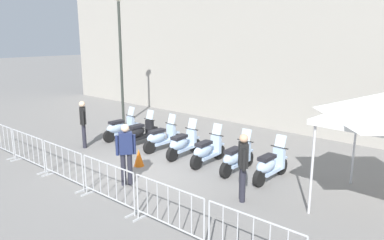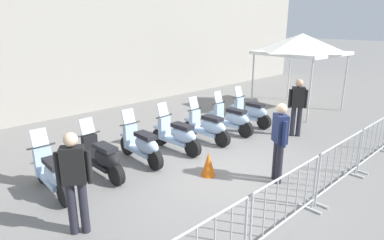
% 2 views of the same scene
% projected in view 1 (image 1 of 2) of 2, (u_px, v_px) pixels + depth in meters
% --- Properties ---
extents(ground_plane, '(120.00, 120.00, 0.00)m').
position_uv_depth(ground_plane, '(144.00, 171.00, 11.28)').
color(ground_plane, slate).
extents(motorcycle_0, '(0.56, 1.72, 1.24)m').
position_uv_depth(motorcycle_0, '(120.00, 128.00, 14.55)').
color(motorcycle_0, black).
rests_on(motorcycle_0, ground).
extents(motorcycle_1, '(0.56, 1.73, 1.24)m').
position_uv_depth(motorcycle_1, '(140.00, 133.00, 13.88)').
color(motorcycle_1, black).
rests_on(motorcycle_1, ground).
extents(motorcycle_2, '(0.56, 1.72, 1.24)m').
position_uv_depth(motorcycle_2, '(161.00, 138.00, 13.21)').
color(motorcycle_2, black).
rests_on(motorcycle_2, ground).
extents(motorcycle_3, '(0.60, 1.72, 1.24)m').
position_uv_depth(motorcycle_3, '(182.00, 144.00, 12.47)').
color(motorcycle_3, black).
rests_on(motorcycle_3, ground).
extents(motorcycle_4, '(0.57, 1.73, 1.24)m').
position_uv_depth(motorcycle_4, '(207.00, 151.00, 11.74)').
color(motorcycle_4, black).
rests_on(motorcycle_4, ground).
extents(motorcycle_5, '(0.57, 1.73, 1.24)m').
position_uv_depth(motorcycle_5, '(236.00, 158.00, 11.07)').
color(motorcycle_5, black).
rests_on(motorcycle_5, ground).
extents(motorcycle_6, '(0.56, 1.72, 1.24)m').
position_uv_depth(motorcycle_6, '(270.00, 166.00, 10.43)').
color(motorcycle_6, black).
rests_on(motorcycle_6, ground).
extents(barrier_segment_0, '(1.95, 0.55, 1.07)m').
position_uv_depth(barrier_segment_0, '(0.00, 139.00, 12.87)').
color(barrier_segment_0, '#B2B5B7').
rests_on(barrier_segment_0, ground).
extents(barrier_segment_1, '(1.95, 0.55, 1.07)m').
position_uv_depth(barrier_segment_1, '(28.00, 150.00, 11.57)').
color(barrier_segment_1, '#B2B5B7').
rests_on(barrier_segment_1, ground).
extents(barrier_segment_2, '(1.95, 0.55, 1.07)m').
position_uv_depth(barrier_segment_2, '(63.00, 165.00, 10.28)').
color(barrier_segment_2, '#B2B5B7').
rests_on(barrier_segment_2, ground).
extents(barrier_segment_3, '(1.95, 0.55, 1.07)m').
position_uv_depth(barrier_segment_3, '(108.00, 184.00, 8.99)').
color(barrier_segment_3, '#B2B5B7').
rests_on(barrier_segment_3, ground).
extents(barrier_segment_4, '(1.95, 0.55, 1.07)m').
position_uv_depth(barrier_segment_4, '(168.00, 209.00, 7.69)').
color(barrier_segment_4, '#B2B5B7').
rests_on(barrier_segment_4, ground).
extents(street_lamp, '(0.36, 0.36, 5.65)m').
position_uv_depth(street_lamp, '(120.00, 49.00, 16.23)').
color(street_lamp, '#2D332D').
rests_on(street_lamp, ground).
extents(officer_near_row_end, '(0.40, 0.43, 1.73)m').
position_uv_depth(officer_near_row_end, '(243.00, 163.00, 9.08)').
color(officer_near_row_end, '#23232D').
rests_on(officer_near_row_end, ground).
extents(officer_mid_plaza, '(0.38, 0.48, 1.73)m').
position_uv_depth(officer_mid_plaza, '(126.00, 151.00, 10.05)').
color(officer_mid_plaza, '#23232D').
rests_on(officer_mid_plaza, ground).
extents(officer_by_barriers, '(0.49, 0.37, 1.73)m').
position_uv_depth(officer_by_barriers, '(83.00, 121.00, 13.43)').
color(officer_by_barriers, '#23232D').
rests_on(officer_by_barriers, ground).
extents(traffic_cone, '(0.32, 0.32, 0.55)m').
position_uv_depth(traffic_cone, '(139.00, 158.00, 11.66)').
color(traffic_cone, orange).
rests_on(traffic_cone, ground).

